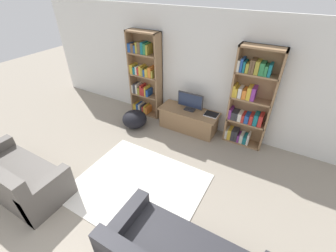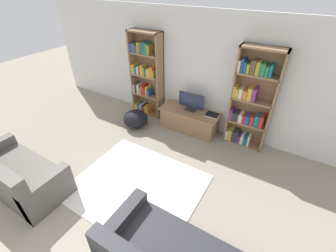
% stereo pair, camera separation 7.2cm
% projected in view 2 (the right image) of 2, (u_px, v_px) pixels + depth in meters
% --- Properties ---
extents(wall_back, '(8.80, 0.06, 2.60)m').
position_uv_depth(wall_back, '(200.00, 74.00, 4.93)').
color(wall_back, silver).
rests_on(wall_back, ground_plane).
extents(bookshelf_left, '(0.81, 0.30, 2.09)m').
position_uv_depth(bookshelf_left, '(146.00, 76.00, 5.53)').
color(bookshelf_left, '#93704C').
rests_on(bookshelf_left, ground_plane).
extents(bookshelf_right, '(0.81, 0.30, 2.09)m').
position_uv_depth(bookshelf_right, '(250.00, 102.00, 4.47)').
color(bookshelf_right, '#93704C').
rests_on(bookshelf_right, ground_plane).
extents(tv_stand, '(1.39, 0.54, 0.50)m').
position_uv_depth(tv_stand, '(189.00, 120.00, 5.30)').
color(tv_stand, '#8E6B47').
rests_on(tv_stand, ground_plane).
extents(television, '(0.61, 0.16, 0.42)m').
position_uv_depth(television, '(191.00, 102.00, 5.06)').
color(television, '#2D2D33').
rests_on(television, tv_stand).
extents(laptop, '(0.30, 0.25, 0.03)m').
position_uv_depth(laptop, '(212.00, 115.00, 4.99)').
color(laptop, silver).
rests_on(laptop, tv_stand).
extents(area_rug, '(2.17, 1.84, 0.02)m').
position_uv_depth(area_rug, '(137.00, 186.00, 3.97)').
color(area_rug, white).
rests_on(area_rug, ground_plane).
extents(couch_left_sectional, '(1.75, 0.82, 0.88)m').
position_uv_depth(couch_left_sectional, '(17.00, 176.00, 3.79)').
color(couch_left_sectional, '#56514C').
rests_on(couch_left_sectional, ground_plane).
extents(beanbag_ottoman, '(0.59, 0.59, 0.41)m').
position_uv_depth(beanbag_ottoman, '(136.00, 119.00, 5.44)').
color(beanbag_ottoman, black).
rests_on(beanbag_ottoman, ground_plane).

